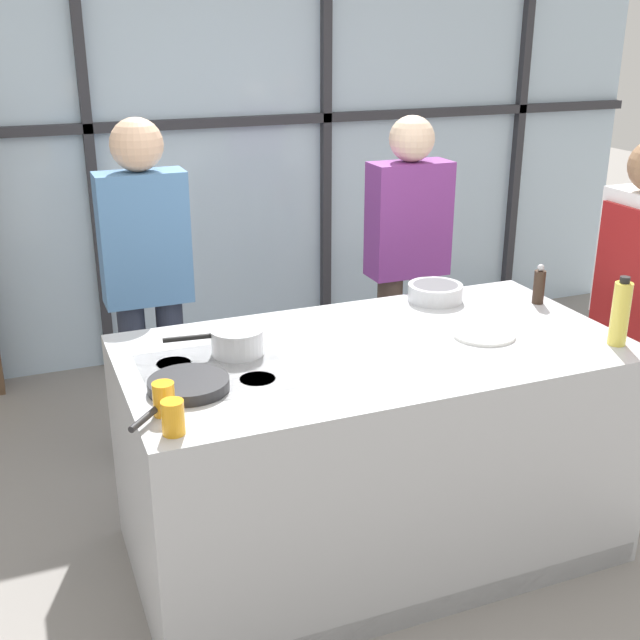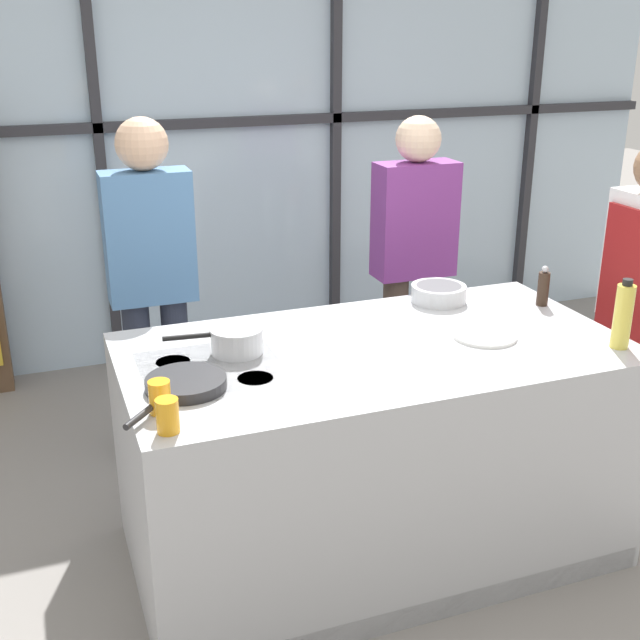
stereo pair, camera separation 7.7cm
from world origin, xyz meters
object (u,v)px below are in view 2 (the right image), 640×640
frying_pan (185,383)px  oil_bottle (623,316)px  spectator_far_left (152,273)px  pepper_grinder (543,288)px  spectator_center_left (413,254)px  saucepan (236,339)px  juice_glass_far (160,397)px  juice_glass_near (168,416)px  white_plate (485,336)px  mixing_bowl (439,293)px

frying_pan → oil_bottle: (1.67, -0.21, 0.11)m
spectator_far_left → pepper_grinder: size_ratio=9.47×
spectator_center_left → saucepan: bearing=37.4°
spectator_far_left → juice_glass_far: 1.36m
spectator_far_left → juice_glass_far: spectator_far_left is taller
oil_bottle → juice_glass_near: oil_bottle is taller
white_plate → juice_glass_far: size_ratio=2.31×
spectator_far_left → mixing_bowl: size_ratio=6.95×
spectator_far_left → white_plate: (1.15, -1.13, -0.06)m
spectator_center_left → white_plate: (-0.25, -1.13, -0.02)m
spectator_center_left → oil_bottle: size_ratio=6.04×
white_plate → juice_glass_near: juice_glass_near is taller
pepper_grinder → juice_glass_far: size_ratio=1.64×
white_plate → juice_glass_far: juice_glass_far is taller
frying_pan → mixing_bowl: bearing=22.3°
white_plate → pepper_grinder: 0.52m
frying_pan → mixing_bowl: mixing_bowl is taller
spectator_center_left → oil_bottle: 1.43m
white_plate → juice_glass_near: 1.39m
mixing_bowl → pepper_grinder: pepper_grinder is taller
frying_pan → juice_glass_far: 0.19m
mixing_bowl → juice_glass_near: 1.60m
saucepan → mixing_bowl: bearing=14.6°
mixing_bowl → juice_glass_near: bearing=-149.7°
spectator_center_left → juice_glass_far: (-1.59, -1.34, 0.03)m
pepper_grinder → juice_glass_near: bearing=-161.5°
oil_bottle → pepper_grinder: oil_bottle is taller
white_plate → oil_bottle: bearing=-32.1°
mixing_bowl → saucepan: bearing=-165.4°
spectator_far_left → oil_bottle: bearing=138.5°
frying_pan → juice_glass_near: bearing=-111.0°
spectator_far_left → pepper_grinder: bearing=151.2°
white_plate → oil_bottle: 0.53m
frying_pan → pepper_grinder: bearing=10.5°
spectator_far_left → juice_glass_near: (-0.19, -1.48, -0.01)m
white_plate → frying_pan: bearing=-177.1°
spectator_center_left → white_plate: 1.16m
juice_glass_far → spectator_far_left: bearing=81.8°
juice_glass_near → juice_glass_far: same height
mixing_bowl → juice_glass_near: juice_glass_near is taller
saucepan → frying_pan: bearing=-134.5°
saucepan → mixing_bowl: (1.02, 0.26, -0.01)m
pepper_grinder → white_plate: bearing=-150.7°
mixing_bowl → pepper_grinder: size_ratio=1.36×
mixing_bowl → oil_bottle: oil_bottle is taller
juice_glass_far → pepper_grinder: bearing=14.4°
frying_pan → pepper_grinder: size_ratio=2.32×
juice_glass_far → mixing_bowl: bearing=25.8°
spectator_far_left → oil_bottle: size_ratio=6.21×
white_plate → oil_bottle: size_ratio=0.92×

